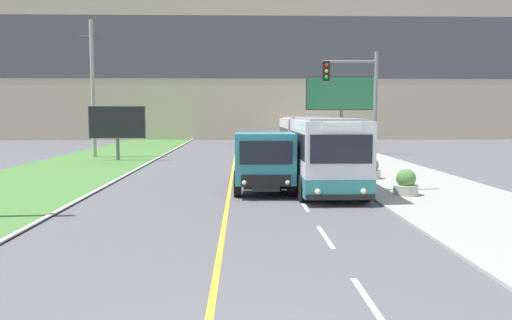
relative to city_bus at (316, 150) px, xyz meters
name	(u,v)px	position (x,y,z in m)	size (l,w,h in m)	color
apartment_block_background	(238,55)	(-3.96, 42.82, 9.22)	(80.00, 8.04, 21.58)	#BCAD93
city_bus	(316,150)	(0.00, 0.00, 0.00)	(2.62, 12.12, 3.09)	silver
dump_truck	(263,162)	(-2.53, -2.35, -0.30)	(2.44, 6.85, 2.51)	black
car_distant	(291,149)	(0.13, 13.22, -0.88)	(1.80, 4.30, 1.45)	black
utility_pole_far	(93,89)	(-14.44, 14.42, 3.54)	(1.80, 0.28, 10.10)	#9E9E99
traffic_light_mast	(360,103)	(1.42, -2.57, 2.12)	(2.28, 0.32, 5.79)	slate
billboard_large	(342,96)	(4.49, 16.59, 3.11)	(5.69, 0.24, 6.19)	#59595B
billboard_small	(117,124)	(-12.06, 11.77, 1.01)	(3.87, 0.24, 3.77)	#59595B
planter_round_near	(406,184)	(3.00, -3.85, -1.03)	(0.95, 0.95, 1.04)	#B7B2A8
planter_round_second	(371,169)	(2.94, 1.21, -1.04)	(0.92, 0.92, 1.02)	#B7B2A8
planter_round_third	(351,159)	(3.05, 6.26, -1.01)	(0.97, 0.97, 1.09)	#B7B2A8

